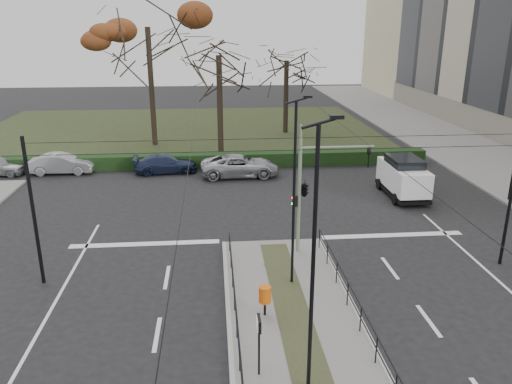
# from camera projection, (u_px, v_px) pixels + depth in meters

# --- Properties ---
(ground) EXTENTS (140.00, 140.00, 0.00)m
(ground) POSITION_uv_depth(u_px,v_px,m) (287.00, 297.00, 18.96)
(ground) COLOR black
(ground) RESTS_ON ground
(median_island) EXTENTS (4.40, 15.00, 0.14)m
(median_island) POSITION_uv_depth(u_px,v_px,m) (298.00, 334.00, 16.57)
(median_island) COLOR slate
(median_island) RESTS_ON ground
(sidewalk_east) EXTENTS (8.00, 90.00, 0.14)m
(sidewalk_east) POSITION_uv_depth(u_px,v_px,m) (464.00, 149.00, 41.19)
(sidewalk_east) COLOR slate
(sidewalk_east) RESTS_ON ground
(park) EXTENTS (38.00, 26.00, 0.10)m
(park) POSITION_uv_depth(u_px,v_px,m) (179.00, 130.00, 48.67)
(park) COLOR #263118
(park) RESTS_ON ground
(hedge) EXTENTS (38.00, 1.00, 1.00)m
(hedge) POSITION_uv_depth(u_px,v_px,m) (167.00, 161.00, 35.87)
(hedge) COLOR black
(hedge) RESTS_ON ground
(median_railing) EXTENTS (4.14, 13.24, 0.92)m
(median_railing) POSITION_uv_depth(u_px,v_px,m) (300.00, 312.00, 16.19)
(median_railing) COLOR black
(median_railing) RESTS_ON median_island
(catenary) EXTENTS (20.00, 34.00, 6.00)m
(catenary) POSITION_uv_depth(u_px,v_px,m) (283.00, 198.00, 19.40)
(catenary) COLOR black
(catenary) RESTS_ON ground
(traffic_light) EXTENTS (3.51, 1.98, 5.16)m
(traffic_light) POSITION_uv_depth(u_px,v_px,m) (306.00, 187.00, 21.64)
(traffic_light) COLOR slate
(traffic_light) RESTS_ON median_island
(litter_bin) EXTENTS (0.43, 0.43, 1.11)m
(litter_bin) POSITION_uv_depth(u_px,v_px,m) (265.00, 295.00, 17.30)
(litter_bin) COLOR black
(litter_bin) RESTS_ON median_island
(info_panel) EXTENTS (0.11, 0.49, 1.90)m
(info_panel) POSITION_uv_depth(u_px,v_px,m) (259.00, 330.00, 14.11)
(info_panel) COLOR black
(info_panel) RESTS_ON median_island
(streetlamp_median_near) EXTENTS (0.64, 0.13, 7.70)m
(streetlamp_median_near) POSITION_uv_depth(u_px,v_px,m) (314.00, 262.00, 12.78)
(streetlamp_median_near) COLOR black
(streetlamp_median_near) RESTS_ON median_island
(streetlamp_median_far) EXTENTS (0.61, 0.13, 7.34)m
(streetlamp_median_far) POSITION_uv_depth(u_px,v_px,m) (294.00, 193.00, 18.61)
(streetlamp_median_far) COLOR black
(streetlamp_median_far) RESTS_ON median_island
(parked_car_second) EXTENTS (4.29, 1.53, 1.41)m
(parked_car_second) POSITION_uv_depth(u_px,v_px,m) (62.00, 164.00, 34.54)
(parked_car_second) COLOR #96989D
(parked_car_second) RESTS_ON ground
(parked_car_third) EXTENTS (4.52, 2.27, 1.26)m
(parked_car_third) POSITION_uv_depth(u_px,v_px,m) (166.00, 164.00, 34.76)
(parked_car_third) COLOR #1C2542
(parked_car_third) RESTS_ON ground
(parked_car_fourth) EXTENTS (5.34, 2.55, 1.47)m
(parked_car_fourth) POSITION_uv_depth(u_px,v_px,m) (240.00, 166.00, 33.91)
(parked_car_fourth) COLOR #96989D
(parked_car_fourth) RESTS_ON ground
(white_van) EXTENTS (2.08, 4.49, 2.40)m
(white_van) POSITION_uv_depth(u_px,v_px,m) (403.00, 176.00, 29.79)
(white_van) COLOR white
(white_van) RESTS_ON ground
(rust_tree) EXTENTS (9.19, 9.19, 12.61)m
(rust_tree) POSITION_uv_depth(u_px,v_px,m) (147.00, 27.00, 39.77)
(rust_tree) COLOR black
(rust_tree) RESTS_ON park
(bare_tree_center) EXTENTS (5.92, 5.92, 8.82)m
(bare_tree_center) POSITION_uv_depth(u_px,v_px,m) (287.00, 66.00, 45.71)
(bare_tree_center) COLOR black
(bare_tree_center) RESTS_ON park
(bare_tree_near) EXTENTS (5.90, 5.90, 10.10)m
(bare_tree_near) POSITION_uv_depth(u_px,v_px,m) (219.00, 63.00, 37.11)
(bare_tree_near) COLOR black
(bare_tree_near) RESTS_ON park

